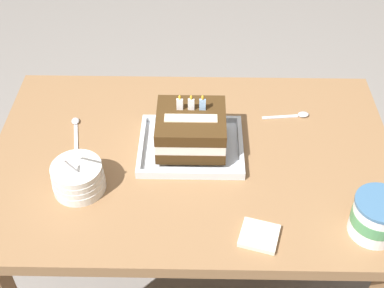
{
  "coord_description": "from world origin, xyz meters",
  "views": [
    {
      "loc": [
        0.02,
        -1.03,
        1.74
      ],
      "look_at": [
        -0.0,
        0.01,
        0.77
      ],
      "focal_mm": 48.96,
      "sensor_mm": 36.0,
      "label": 1
    }
  ],
  "objects_px": {
    "bowl_stack": "(78,178)",
    "serving_spoon_near_tray": "(297,115)",
    "napkin_pile": "(259,236)",
    "foil_tray": "(191,147)",
    "serving_spoon_by_bowls": "(76,126)",
    "birthday_cake": "(191,129)",
    "ice_cream_tub": "(377,217)"
  },
  "relations": [
    {
      "from": "bowl_stack",
      "to": "napkin_pile",
      "type": "distance_m",
      "value": 0.47
    },
    {
      "from": "foil_tray",
      "to": "serving_spoon_by_bowls",
      "type": "xyz_separation_m",
      "value": [
        -0.34,
        0.08,
        -0.0
      ]
    },
    {
      "from": "bowl_stack",
      "to": "serving_spoon_by_bowls",
      "type": "height_order",
      "value": "bowl_stack"
    },
    {
      "from": "serving_spoon_near_tray",
      "to": "serving_spoon_by_bowls",
      "type": "distance_m",
      "value": 0.65
    },
    {
      "from": "birthday_cake",
      "to": "ice_cream_tub",
      "type": "height_order",
      "value": "birthday_cake"
    },
    {
      "from": "birthday_cake",
      "to": "serving_spoon_near_tray",
      "type": "bearing_deg",
      "value": 25.07
    },
    {
      "from": "serving_spoon_by_bowls",
      "to": "serving_spoon_near_tray",
      "type": "bearing_deg",
      "value": 5.5
    },
    {
      "from": "serving_spoon_by_bowls",
      "to": "napkin_pile",
      "type": "distance_m",
      "value": 0.63
    },
    {
      "from": "foil_tray",
      "to": "serving_spoon_near_tray",
      "type": "distance_m",
      "value": 0.35
    },
    {
      "from": "napkin_pile",
      "to": "serving_spoon_near_tray",
      "type": "bearing_deg",
      "value": 71.73
    },
    {
      "from": "foil_tray",
      "to": "serving_spoon_near_tray",
      "type": "height_order",
      "value": "foil_tray"
    },
    {
      "from": "foil_tray",
      "to": "bowl_stack",
      "type": "distance_m",
      "value": 0.32
    },
    {
      "from": "birthday_cake",
      "to": "bowl_stack",
      "type": "relative_size",
      "value": 1.37
    },
    {
      "from": "ice_cream_tub",
      "to": "serving_spoon_by_bowls",
      "type": "xyz_separation_m",
      "value": [
        -0.77,
        0.36,
        -0.05
      ]
    },
    {
      "from": "birthday_cake",
      "to": "napkin_pile",
      "type": "bearing_deg",
      "value": -61.15
    },
    {
      "from": "foil_tray",
      "to": "ice_cream_tub",
      "type": "distance_m",
      "value": 0.52
    },
    {
      "from": "serving_spoon_by_bowls",
      "to": "napkin_pile",
      "type": "height_order",
      "value": "napkin_pile"
    },
    {
      "from": "bowl_stack",
      "to": "ice_cream_tub",
      "type": "xyz_separation_m",
      "value": [
        0.72,
        -0.13,
        0.01
      ]
    },
    {
      "from": "bowl_stack",
      "to": "serving_spoon_near_tray",
      "type": "height_order",
      "value": "bowl_stack"
    },
    {
      "from": "bowl_stack",
      "to": "ice_cream_tub",
      "type": "relative_size",
      "value": 1.11
    },
    {
      "from": "birthday_cake",
      "to": "napkin_pile",
      "type": "xyz_separation_m",
      "value": [
        0.17,
        -0.3,
        -0.07
      ]
    },
    {
      "from": "birthday_cake",
      "to": "serving_spoon_near_tray",
      "type": "relative_size",
      "value": 1.31
    },
    {
      "from": "foil_tray",
      "to": "birthday_cake",
      "type": "bearing_deg",
      "value": 90.0
    },
    {
      "from": "serving_spoon_near_tray",
      "to": "napkin_pile",
      "type": "height_order",
      "value": "same"
    },
    {
      "from": "bowl_stack",
      "to": "serving_spoon_near_tray",
      "type": "relative_size",
      "value": 0.95
    },
    {
      "from": "serving_spoon_near_tray",
      "to": "ice_cream_tub",
      "type": "bearing_deg",
      "value": -73.92
    },
    {
      "from": "ice_cream_tub",
      "to": "serving_spoon_by_bowls",
      "type": "relative_size",
      "value": 0.82
    },
    {
      "from": "serving_spoon_near_tray",
      "to": "foil_tray",
      "type": "bearing_deg",
      "value": -154.92
    },
    {
      "from": "serving_spoon_near_tray",
      "to": "napkin_pile",
      "type": "distance_m",
      "value": 0.47
    },
    {
      "from": "foil_tray",
      "to": "bowl_stack",
      "type": "bearing_deg",
      "value": -151.85
    },
    {
      "from": "bowl_stack",
      "to": "napkin_pile",
      "type": "height_order",
      "value": "bowl_stack"
    },
    {
      "from": "bowl_stack",
      "to": "serving_spoon_by_bowls",
      "type": "relative_size",
      "value": 0.92
    }
  ]
}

